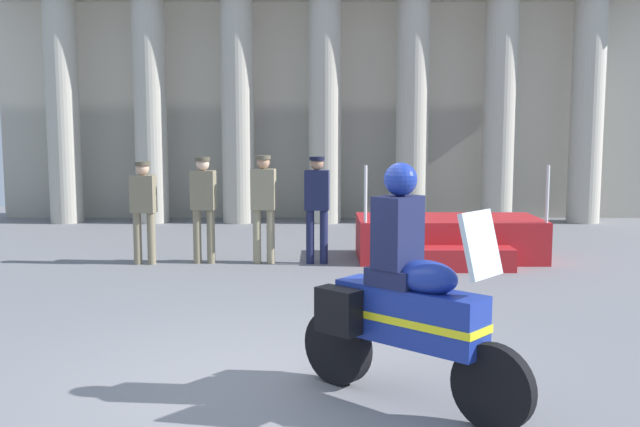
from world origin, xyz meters
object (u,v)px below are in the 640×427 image
officer_in_row_0 (141,204)px  officer_in_row_1 (201,201)px  reviewing_stand (447,240)px  motorcycle_with_rider (400,304)px  officer_in_row_2 (261,200)px  officer_in_row_3 (315,201)px

officer_in_row_0 → officer_in_row_1: (0.94, 0.08, 0.04)m
reviewing_stand → officer_in_row_1: bearing=-175.2°
officer_in_row_1 → motorcycle_with_rider: size_ratio=0.90×
officer_in_row_1 → motorcycle_with_rider: (2.50, -5.91, -0.21)m
officer_in_row_0 → officer_in_row_2: (1.90, 0.07, 0.06)m
officer_in_row_1 → officer_in_row_2: officer_in_row_2 is taller
officer_in_row_0 → officer_in_row_1: officer_in_row_1 is taller
officer_in_row_0 → officer_in_row_2: 1.90m
reviewing_stand → officer_in_row_3: size_ratio=1.75×
officer_in_row_0 → officer_in_row_2: bearing=-171.7°
officer_in_row_2 → officer_in_row_3: bearing=-174.4°
officer_in_row_2 → reviewing_stand: bearing=-167.0°
reviewing_stand → officer_in_row_2: (-3.04, -0.35, 0.69)m
officer_in_row_3 → motorcycle_with_rider: motorcycle_with_rider is taller
officer_in_row_3 → reviewing_stand: bearing=-164.2°
officer_in_row_1 → officer_in_row_3: (1.82, -0.03, 0.00)m
reviewing_stand → officer_in_row_2: 3.13m
officer_in_row_0 → officer_in_row_3: bearing=-172.5°
reviewing_stand → officer_in_row_1: officer_in_row_1 is taller
officer_in_row_0 → officer_in_row_1: size_ratio=0.96×
officer_in_row_2 → officer_in_row_3: 0.85m
officer_in_row_1 → officer_in_row_3: 1.82m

